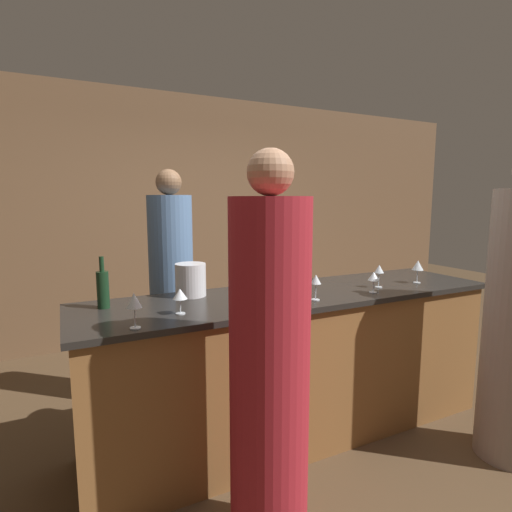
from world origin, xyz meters
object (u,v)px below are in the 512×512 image
guest_0 (269,372)px  wine_bottle_1 (296,274)px  wine_bottle_0 (103,288)px  bartender (172,298)px  ice_bucket (191,280)px

guest_0 → wine_bottle_1: (0.64, 0.82, 0.26)m
wine_bottle_0 → wine_bottle_1: bearing=-2.7°
bartender → guest_0: size_ratio=1.01×
bartender → wine_bottle_0: 0.86m
wine_bottle_1 → ice_bucket: 0.72m
guest_0 → ice_bucket: 0.98m
ice_bucket → guest_0: bearing=-85.8°
guest_0 → ice_bucket: guest_0 is taller
bartender → wine_bottle_1: size_ratio=6.66×
bartender → ice_bucket: (-0.01, -0.55, 0.24)m
wine_bottle_0 → wine_bottle_1: (1.25, -0.06, -0.01)m
guest_0 → wine_bottle_1: 1.07m
bartender → wine_bottle_1: (0.70, -0.67, 0.25)m
bartender → guest_0: bearing=92.2°
guest_0 → wine_bottle_1: bearing=52.0°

